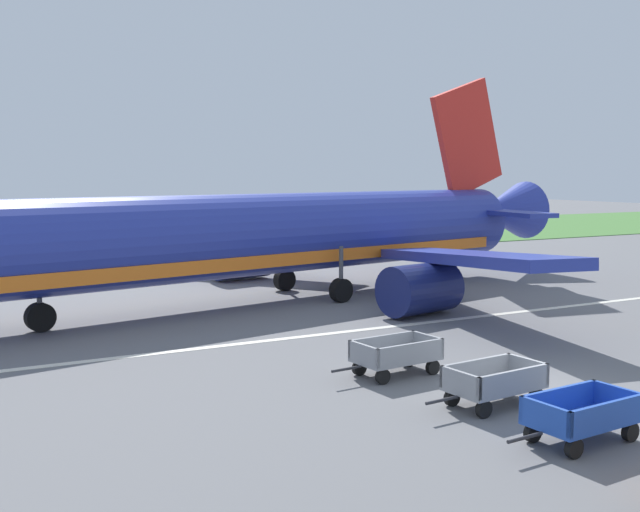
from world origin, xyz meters
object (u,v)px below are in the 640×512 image
at_px(airplane, 287,235).
at_px(baggage_cart_fourth_in_row, 396,355).
at_px(baggage_cart_third_in_row, 494,383).
at_px(baggage_cart_second_in_row, 582,415).

height_order(airplane, baggage_cart_fourth_in_row, airplane).
relative_size(baggage_cart_third_in_row, baggage_cart_fourth_in_row, 1.00).
height_order(airplane, baggage_cart_second_in_row, airplane).
distance_m(baggage_cart_second_in_row, baggage_cart_third_in_row, 2.94).
relative_size(airplane, baggage_cart_third_in_row, 10.41).
xyz_separation_m(baggage_cart_second_in_row, baggage_cart_third_in_row, (0.05, 2.94, 0.00)).
xyz_separation_m(baggage_cart_third_in_row, baggage_cart_fourth_in_row, (-0.58, 3.64, 0.00)).
xyz_separation_m(baggage_cart_second_in_row, baggage_cart_fourth_in_row, (-0.54, 6.57, 0.00)).
distance_m(baggage_cart_second_in_row, baggage_cart_fourth_in_row, 6.60).
bearing_deg(airplane, baggage_cart_third_in_row, -97.76).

